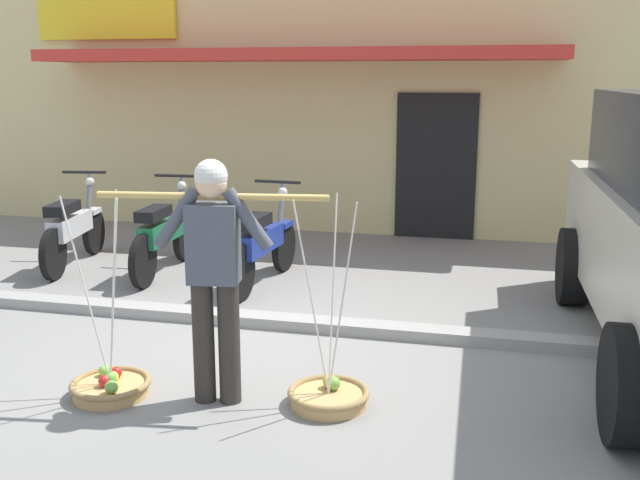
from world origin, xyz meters
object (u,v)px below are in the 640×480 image
at_px(fruit_vendor, 214,266).
at_px(motorcycle_third_in_row, 262,245).
at_px(fruit_basket_left_side, 329,395).
at_px(motorcycle_nearest_shop, 73,229).
at_px(fruit_basket_right_side, 111,385).
at_px(motorcycle_second_in_row, 163,235).

height_order(fruit_vendor, motorcycle_third_in_row, fruit_vendor).
height_order(fruit_basket_left_side, motorcycle_nearest_shop, fruit_basket_left_side).
bearing_deg(motorcycle_third_in_row, motorcycle_nearest_shop, 174.28).
bearing_deg(fruit_basket_right_side, fruit_vendor, 7.95).
bearing_deg(motorcycle_nearest_shop, fruit_basket_right_side, -54.67).
distance_m(fruit_basket_left_side, fruit_basket_right_side, 1.55).
distance_m(fruit_basket_right_side, motorcycle_nearest_shop, 3.92).
xyz_separation_m(fruit_basket_right_side, motorcycle_second_in_row, (-1.07, 3.13, 0.37)).
height_order(fruit_basket_right_side, motorcycle_nearest_shop, fruit_basket_right_side).
relative_size(fruit_vendor, motorcycle_second_in_row, 0.93).
bearing_deg(motorcycle_third_in_row, fruit_basket_right_side, -93.41).
xyz_separation_m(fruit_basket_right_side, motorcycle_nearest_shop, (-2.26, 3.18, 0.37)).
relative_size(fruit_basket_left_side, fruit_basket_right_side, 1.00).
bearing_deg(motorcycle_third_in_row, fruit_basket_left_side, -63.36).
bearing_deg(fruit_basket_right_side, fruit_basket_left_side, 8.09).
distance_m(fruit_vendor, fruit_basket_left_side, 1.19).
height_order(fruit_vendor, fruit_basket_right_side, fruit_vendor).
bearing_deg(motorcycle_nearest_shop, fruit_basket_left_side, -37.99).
height_order(fruit_basket_right_side, motorcycle_third_in_row, fruit_basket_right_side).
bearing_deg(motorcycle_nearest_shop, motorcycle_second_in_row, -2.27).
xyz_separation_m(motorcycle_nearest_shop, motorcycle_third_in_row, (2.43, -0.24, 0.00)).
distance_m(fruit_vendor, motorcycle_second_in_row, 3.58).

